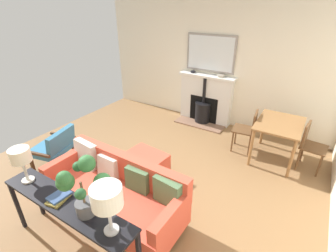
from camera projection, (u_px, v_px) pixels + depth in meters
ground_plane at (141, 178)px, 4.09m from camera, size 5.53×5.52×0.01m
wall_left at (213, 61)px, 5.53m from camera, size 0.12×5.52×2.84m
fireplace at (205, 102)px, 5.82m from camera, size 0.59×1.31×1.15m
mirror_over_mantel at (211, 53)px, 5.40m from camera, size 0.04×1.13×0.80m
mantel_bowl_near at (193, 72)px, 5.69m from camera, size 0.12×0.12×0.04m
mantel_bowl_far at (221, 76)px, 5.37m from camera, size 0.16×0.16×0.05m
sofa at (116, 192)px, 3.28m from camera, size 0.81×1.97×0.81m
ottoman at (144, 165)px, 4.01m from camera, size 0.67×0.71×0.41m
armchair_accent at (55, 146)px, 4.18m from camera, size 0.79×0.72×0.75m
console_table at (67, 209)px, 2.61m from camera, size 0.32×1.77×0.76m
table_lamp_near_end at (21, 157)px, 2.72m from camera, size 0.22×0.22×0.44m
table_lamp_far_end at (107, 198)px, 2.07m from camera, size 0.28×0.28×0.51m
potted_plant at (84, 184)px, 2.29m from camera, size 0.45×0.45×0.62m
book_stack at (59, 197)px, 2.59m from camera, size 0.26×0.20×0.05m
dining_table at (279, 128)px, 4.31m from camera, size 0.99×0.75×0.75m
dining_chair_near_fireplace at (248, 128)px, 4.63m from camera, size 0.44×0.44×0.83m
dining_chair_by_back_wall at (310, 143)px, 4.14m from camera, size 0.44×0.44×0.84m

